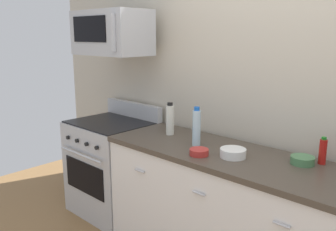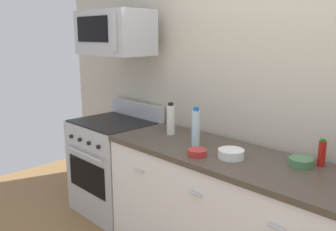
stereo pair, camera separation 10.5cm
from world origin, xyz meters
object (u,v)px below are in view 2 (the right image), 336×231
(range_oven, at_px, (115,165))
(bottle_vinegar_white, at_px, (171,119))
(bowl_green_glaze, at_px, (301,162))
(bowl_red_small, at_px, (197,152))
(bowl_white_ceramic, at_px, (231,153))
(bottle_water_clear, at_px, (196,128))
(bottle_hot_sauce_red, at_px, (322,153))
(microwave, at_px, (115,33))

(range_oven, xyz_separation_m, bottle_vinegar_white, (0.71, 0.07, 0.58))
(bottle_vinegar_white, height_order, bowl_green_glaze, bottle_vinegar_white)
(bowl_green_glaze, xyz_separation_m, bowl_red_small, (-0.59, -0.32, -0.00))
(bottle_vinegar_white, bearing_deg, bowl_white_ceramic, -9.83)
(bottle_water_clear, height_order, bowl_red_small, bottle_water_clear)
(range_oven, bearing_deg, bottle_vinegar_white, 5.58)
(bottle_vinegar_white, distance_m, bowl_red_small, 0.57)
(range_oven, bearing_deg, bowl_red_small, -8.32)
(bottle_water_clear, bearing_deg, bottle_vinegar_white, 166.36)
(range_oven, distance_m, bottle_hot_sauce_red, 1.98)
(bowl_green_glaze, bearing_deg, microwave, -176.87)
(bottle_hot_sauce_red, relative_size, bowl_red_small, 1.34)
(range_oven, height_order, bowl_white_ceramic, range_oven)
(bowl_red_small, relative_size, bowl_white_ceramic, 0.75)
(bottle_vinegar_white, bearing_deg, bowl_green_glaze, 3.87)
(bottle_water_clear, height_order, bowl_white_ceramic, bottle_water_clear)
(bottle_vinegar_white, bearing_deg, bowl_red_small, -26.07)
(microwave, relative_size, bottle_vinegar_white, 2.75)
(range_oven, bearing_deg, bottle_water_clear, -0.83)
(microwave, relative_size, bowl_green_glaze, 4.91)
(range_oven, height_order, bottle_vinegar_white, bottle_vinegar_white)
(microwave, xyz_separation_m, bowl_red_small, (1.21, -0.22, -0.81))
(bottle_water_clear, bearing_deg, range_oven, 179.17)
(bottle_vinegar_white, xyz_separation_m, bowl_green_glaze, (1.10, 0.07, -0.10))
(bottle_vinegar_white, bearing_deg, bottle_hot_sauce_red, 7.77)
(bowl_green_glaze, bearing_deg, bottle_vinegar_white, -176.13)
(bowl_green_glaze, bearing_deg, bowl_red_small, -151.60)
(bottle_water_clear, bearing_deg, bowl_red_small, -46.21)
(bottle_water_clear, bearing_deg, bowl_green_glaze, 11.98)
(bottle_hot_sauce_red, distance_m, bottle_vinegar_white, 1.20)
(bowl_red_small, bearing_deg, bottle_hot_sauce_red, 30.87)
(microwave, bearing_deg, bowl_red_small, -10.38)
(bottle_vinegar_white, bearing_deg, microwave, -178.03)
(microwave, height_order, bowl_red_small, microwave)
(microwave, bearing_deg, bottle_hot_sauce_red, 5.62)
(range_oven, distance_m, bottle_vinegar_white, 0.92)
(microwave, distance_m, bowl_green_glaze, 1.98)
(bottle_water_clear, height_order, bottle_hot_sauce_red, bottle_water_clear)
(range_oven, bearing_deg, bowl_white_ceramic, -2.10)
(bowl_red_small, bearing_deg, range_oven, 171.68)
(bowl_green_glaze, distance_m, bowl_white_ceramic, 0.44)
(microwave, height_order, bowl_green_glaze, microwave)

